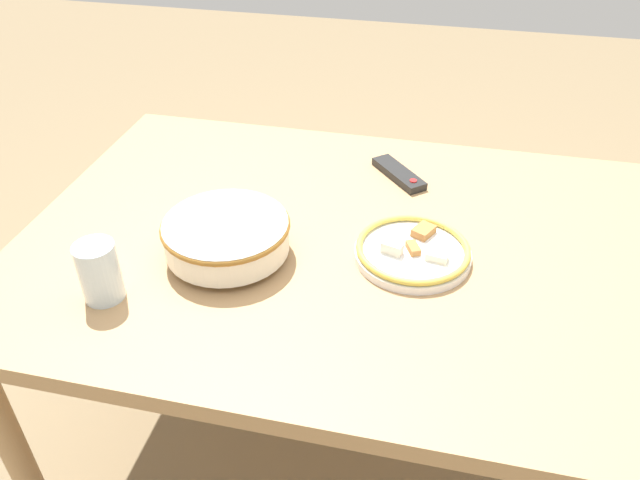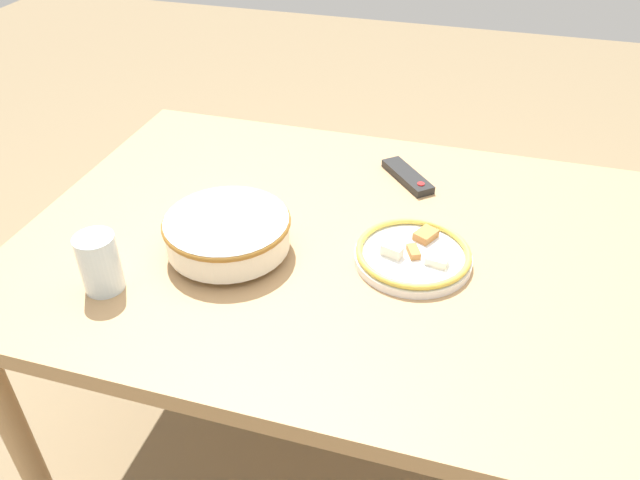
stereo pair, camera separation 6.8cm
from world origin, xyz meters
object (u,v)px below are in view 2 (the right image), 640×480
object	(u,v)px
noodle_bowl	(228,232)
food_plate	(413,255)
drinking_glass	(100,263)
tv_remote	(407,176)

from	to	relation	value
noodle_bowl	food_plate	world-z (taller)	noodle_bowl
noodle_bowl	food_plate	xyz separation A→B (m)	(0.39, 0.08, -0.03)
noodle_bowl	drinking_glass	world-z (taller)	drinking_glass
noodle_bowl	tv_remote	distance (m)	0.52
food_plate	tv_remote	bearing A→B (deg)	101.83
food_plate	drinking_glass	distance (m)	0.64
tv_remote	drinking_glass	world-z (taller)	drinking_glass
food_plate	tv_remote	world-z (taller)	food_plate
noodle_bowl	tv_remote	size ratio (longest dim) A/B	1.63
food_plate	drinking_glass	size ratio (longest dim) A/B	2.01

